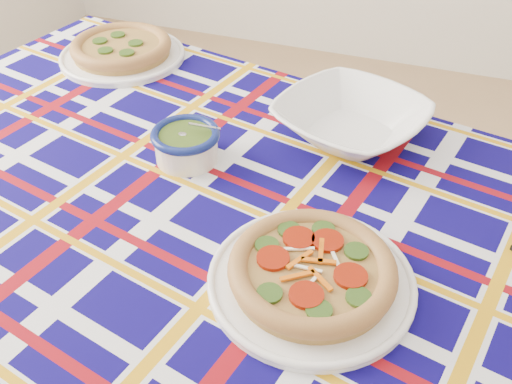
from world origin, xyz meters
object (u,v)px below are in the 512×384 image
(pesto_bowl, at_px, (186,142))
(dining_table, at_px, (218,254))
(main_focaccia_plate, at_px, (312,270))
(serving_bowl, at_px, (351,120))

(pesto_bowl, bearing_deg, dining_table, -50.28)
(main_focaccia_plate, bearing_deg, serving_bowl, 94.84)
(main_focaccia_plate, relative_size, pesto_bowl, 2.42)
(dining_table, bearing_deg, pesto_bowl, 142.48)
(main_focaccia_plate, distance_m, serving_bowl, 0.44)
(dining_table, relative_size, main_focaccia_plate, 5.72)
(pesto_bowl, relative_size, serving_bowl, 0.46)
(dining_table, bearing_deg, serving_bowl, 78.14)
(dining_table, height_order, serving_bowl, serving_bowl)
(dining_table, relative_size, serving_bowl, 6.36)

